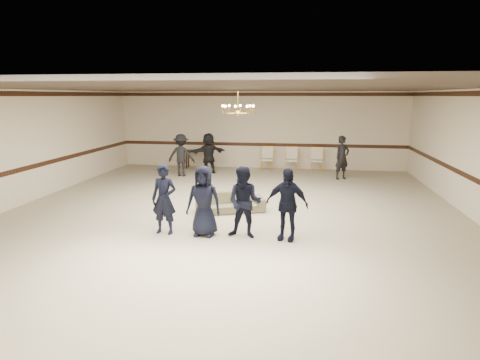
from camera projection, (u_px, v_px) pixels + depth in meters
The scene contains 16 objects.
room at pixel (232, 153), 10.44m from camera, with size 12.01×14.01×3.21m.
chair_rail at pixel (260, 144), 17.32m from camera, with size 12.00×0.02×0.14m, color #34190F.
crown_molding at pixel (261, 94), 16.90m from camera, with size 12.00×0.02×0.14m, color #34190F.
chandelier at pixel (238, 101), 11.15m from camera, with size 0.94×0.94×0.89m, color #B78A3A, non-canonical shape.
boy_a at pixel (164, 199), 9.05m from camera, with size 0.57×0.37×1.56m, color black.
boy_b at pixel (204, 201), 8.92m from camera, with size 0.76×0.50×1.56m, color black.
boy_c at pixel (245, 203), 8.79m from camera, with size 0.76×0.59×1.56m, color black.
boy_d at pixel (287, 204), 8.65m from camera, with size 0.91×0.38×1.56m, color black.
settee at pixel (230, 202), 10.87m from camera, with size 1.79×0.70×0.52m, color #736E4D.
adult_left at pixel (181, 155), 15.59m from camera, with size 1.04×0.60×1.60m, color black.
adult_mid at pixel (209, 153), 16.14m from camera, with size 1.49×0.47×1.60m, color black.
adult_right at pixel (342, 158), 14.99m from camera, with size 0.58×0.38×1.60m, color black.
banquet_chair_left at pixel (267, 159), 16.71m from camera, with size 0.47×0.47×0.97m, color beige, non-canonical shape.
banquet_chair_mid at pixel (292, 160), 16.56m from camera, with size 0.47×0.47×0.97m, color beige, non-canonical shape.
banquet_chair_right at pixel (317, 160), 16.41m from camera, with size 0.47×0.47×0.97m, color beige, non-canonical shape.
console_table at pixel (197, 159), 17.37m from camera, with size 0.92×0.39×0.77m, color black.
Camera 1 is at (1.78, -10.22, 3.03)m, focal length 30.70 mm.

